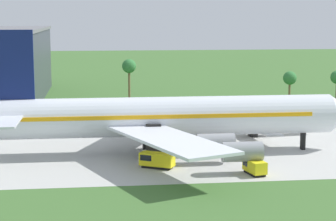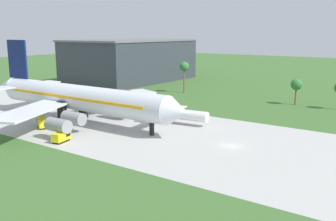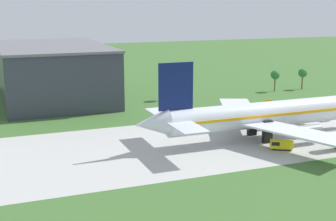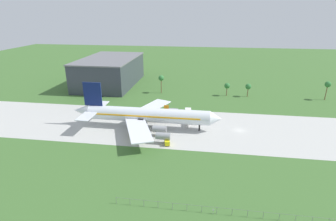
# 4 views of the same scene
# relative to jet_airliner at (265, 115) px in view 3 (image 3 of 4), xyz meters

# --- Properties ---
(jet_airliner) EXTENTS (69.60, 53.46, 20.81)m
(jet_airliner) POSITION_rel_jet_airliner_xyz_m (0.00, 0.00, 0.00)
(jet_airliner) COLOR silver
(jet_airliner) RESTS_ON ground_plane
(regional_aircraft) EXTENTS (25.07, 22.65, 7.56)m
(regional_aircraft) POSITION_rel_jet_airliner_xyz_m (19.05, 12.25, -3.76)
(regional_aircraft) COLOR white
(regional_aircraft) RESTS_ON ground_plane
(catering_van) EXTENTS (5.58, 4.27, 2.35)m
(catering_van) POSITION_rel_jet_airliner_xyz_m (-1.73, -9.73, -4.97)
(catering_van) COLOR black
(catering_van) RESTS_ON ground_plane
(terminal_building) EXTENTS (36.72, 61.20, 19.60)m
(terminal_building) POSITION_rel_jet_airliner_xyz_m (-43.11, 72.44, 3.57)
(terminal_building) COLOR #333842
(terminal_building) RESTS_ON ground_plane
(palm_tree_row) EXTENTS (105.44, 3.60, 12.01)m
(palm_tree_row) POSITION_rel_jet_airliner_xyz_m (47.89, 55.63, 1.88)
(palm_tree_row) COLOR brown
(palm_tree_row) RESTS_ON ground_plane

